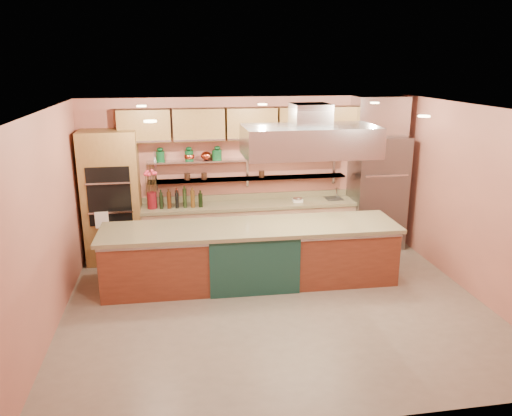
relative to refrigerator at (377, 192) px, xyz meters
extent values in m
cube|color=gray|center=(-2.35, -2.14, -1.06)|extent=(6.00, 5.00, 0.02)
cube|color=black|center=(-2.35, -2.14, 1.75)|extent=(6.00, 5.00, 0.02)
cube|color=#BB6D58|center=(-2.35, 0.36, 0.35)|extent=(6.00, 0.04, 2.80)
cube|color=#BB6D58|center=(-2.35, -4.64, 0.35)|extent=(6.00, 0.04, 2.80)
cube|color=#BB6D58|center=(-5.35, -2.14, 0.35)|extent=(0.04, 5.00, 2.80)
cube|color=#BB6D58|center=(0.65, -2.14, 0.35)|extent=(0.04, 5.00, 2.80)
cube|color=olive|center=(-4.80, 0.04, 0.10)|extent=(0.95, 0.64, 2.30)
cube|color=slate|center=(0.00, 0.00, 0.00)|extent=(0.95, 0.72, 2.10)
cube|color=tan|center=(-2.40, 0.06, -0.58)|extent=(3.84, 0.64, 0.93)
cube|color=#BABDC2|center=(-2.40, 0.23, 0.30)|extent=(3.60, 0.26, 0.03)
cube|color=#BABDC2|center=(-2.40, 0.23, 0.65)|extent=(3.60, 0.26, 0.03)
cube|color=olive|center=(-2.35, 0.18, 1.30)|extent=(4.60, 0.36, 0.55)
cube|color=#BABDC2|center=(-1.69, -1.28, 1.20)|extent=(2.00, 1.00, 0.45)
cube|color=#FFE5A5|center=(-2.35, -1.94, 1.72)|extent=(4.00, 2.80, 0.02)
cube|color=brown|center=(-2.59, -1.28, -0.58)|extent=(4.55, 1.07, 0.95)
cylinder|color=maroon|center=(-4.13, 0.01, 0.03)|extent=(0.21, 0.21, 0.29)
cube|color=black|center=(-3.63, 0.01, 0.01)|extent=(0.82, 0.30, 0.26)
cube|color=white|center=(-1.52, 0.01, -0.07)|extent=(0.18, 0.14, 0.10)
cylinder|color=silver|center=(-0.75, 0.11, -0.01)|extent=(0.03, 0.03, 0.21)
ellipsoid|color=#BE432B|center=(-3.15, 0.23, 0.74)|extent=(0.23, 0.23, 0.15)
cylinder|color=#0E4420|center=(-2.98, 0.23, 0.75)|extent=(0.14, 0.14, 0.17)
camera|label=1|loc=(-3.71, -8.53, 2.34)|focal=35.00mm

